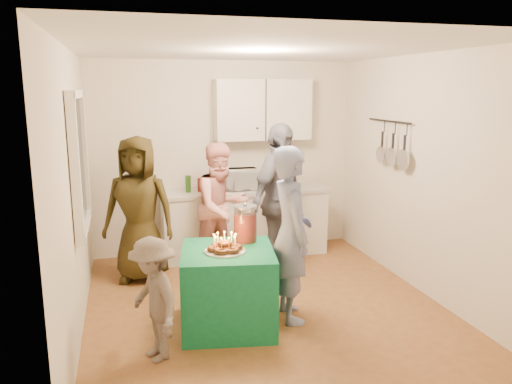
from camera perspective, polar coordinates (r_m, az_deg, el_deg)
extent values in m
plane|color=brown|center=(5.35, 1.01, -12.91)|extent=(4.00, 4.00, 0.00)
plane|color=white|center=(4.88, 1.12, 16.09)|extent=(4.00, 4.00, 0.00)
plane|color=silver|center=(6.87, -3.61, 3.93)|extent=(3.60, 3.60, 0.00)
plane|color=silver|center=(4.78, -20.14, -0.21)|extent=(4.00, 4.00, 0.00)
plane|color=silver|center=(5.71, 18.68, 1.74)|extent=(4.00, 4.00, 0.00)
cube|color=black|center=(5.03, -19.73, 3.28)|extent=(0.04, 1.00, 1.20)
cube|color=white|center=(6.80, -1.35, -3.62)|extent=(2.20, 0.58, 0.86)
cube|color=beige|center=(6.69, -1.37, 0.14)|extent=(2.24, 0.62, 0.05)
cube|color=white|center=(6.78, 0.78, 9.37)|extent=(1.30, 0.30, 0.80)
cube|color=black|center=(6.22, 14.68, 5.54)|extent=(0.12, 1.00, 0.60)
imported|color=white|center=(6.65, -1.90, 1.47)|extent=(0.50, 0.34, 0.27)
cube|color=#106B40|center=(4.80, -3.21, -10.94)|extent=(0.98, 0.98, 0.76)
cylinder|color=red|center=(4.88, -1.23, -3.72)|extent=(0.22, 0.22, 0.34)
imported|color=#7A87B2|center=(4.82, 4.01, -4.84)|extent=(0.44, 0.65, 1.71)
imported|color=#544518|center=(5.95, -13.24, -1.95)|extent=(0.97, 0.79, 1.71)
imported|color=pink|center=(6.16, -3.94, -1.74)|extent=(0.95, 0.86, 1.59)
imported|color=black|center=(6.01, 2.58, -0.89)|extent=(1.09, 1.07, 1.84)
imported|color=#564C45|center=(4.28, -11.64, -11.93)|extent=(0.60, 0.78, 1.06)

